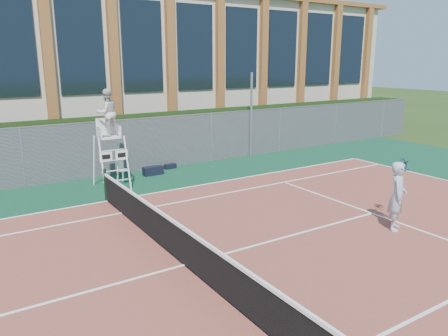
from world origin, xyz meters
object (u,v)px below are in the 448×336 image
steel_pole (251,115)px  umpire_chair (107,116)px  plastic_chair (121,168)px  tennis_player (397,196)px

steel_pole → umpire_chair: bearing=-167.6°
steel_pole → plastic_chair: size_ratio=4.91×
steel_pole → tennis_player: (-2.26, -9.87, -1.02)m
umpire_chair → tennis_player: size_ratio=1.91×
plastic_chair → umpire_chair: bearing=-130.0°
umpire_chair → plastic_chair: 2.41m
umpire_chair → plastic_chair: size_ratio=4.45×
plastic_chair → steel_pole: bearing=7.1°
plastic_chair → tennis_player: 10.12m
umpire_chair → plastic_chair: (0.68, 0.81, -2.16)m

